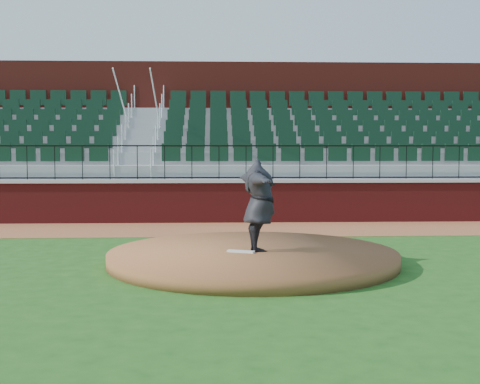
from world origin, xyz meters
The scene contains 10 objects.
ground centered at (0.00, 0.00, 0.00)m, with size 90.00×90.00×0.00m, color #1C4915.
warning_track centered at (0.00, 5.40, 0.01)m, with size 34.00×3.20×0.01m, color brown.
field_wall centered at (0.00, 7.00, 0.60)m, with size 34.00×0.35×1.20m, color maroon.
wall_cap centered at (0.00, 7.00, 1.25)m, with size 34.00×0.45×0.10m, color #B7B7B7.
wall_railing centered at (0.00, 7.00, 1.80)m, with size 34.00×0.05×1.00m, color black, non-canonical shape.
seating_stands centered at (0.00, 9.72, 2.30)m, with size 34.00×5.10×4.60m, color gray, non-canonical shape.
concourse_wall centered at (0.00, 12.52, 2.75)m, with size 34.00×0.50×5.50m, color maroon.
pitchers_mound centered at (0.19, 0.21, 0.12)m, with size 5.58×5.58×0.25m, color brown.
pitching_rubber centered at (-0.04, 0.02, 0.27)m, with size 0.53×0.13×0.04m, color silver.
pitcher centered at (0.31, 0.14, 1.14)m, with size 2.18×0.59×1.77m, color black.
Camera 1 is at (-0.54, -11.90, 2.24)m, focal length 47.33 mm.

